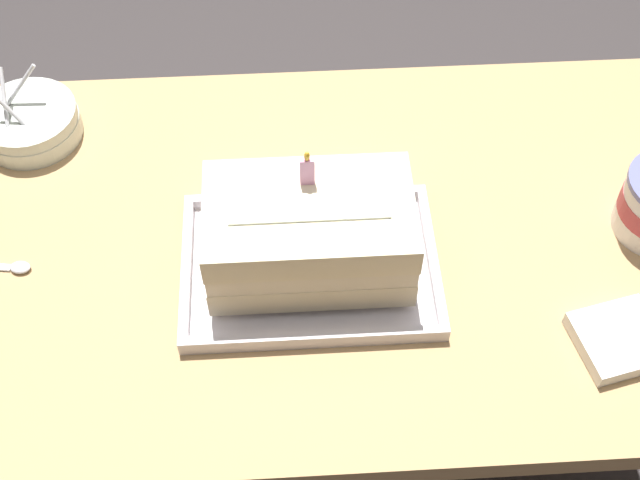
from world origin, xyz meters
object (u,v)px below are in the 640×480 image
birthday_cake (309,233)px  bowl_stack (30,123)px  napkin_pile (619,340)px  foil_tray (310,267)px

birthday_cake → bowl_stack: (-0.40, 0.27, -0.06)m
napkin_pile → bowl_stack: bearing=152.4°
foil_tray → birthday_cake: size_ratio=1.30×
foil_tray → napkin_pile: 0.39m
birthday_cake → bowl_stack: bearing=145.9°
bowl_stack → napkin_pile: bowl_stack is taller
bowl_stack → foil_tray: bearing=-34.1°
birthday_cake → foil_tray: bearing=-90.0°
foil_tray → bowl_stack: size_ratio=2.27×
birthday_cake → bowl_stack: size_ratio=1.74×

